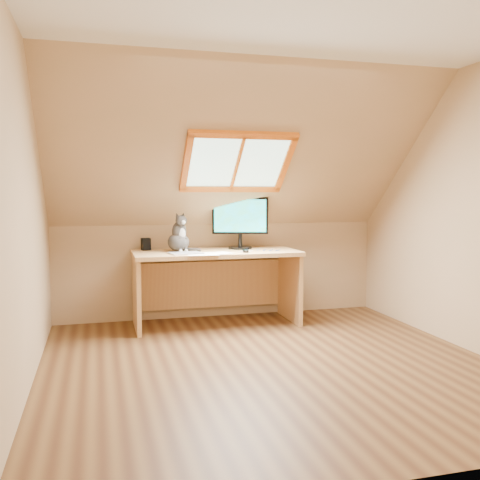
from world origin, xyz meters
name	(u,v)px	position (x,y,z in m)	size (l,w,h in m)	color
ground	(271,365)	(0.00, 0.00, 0.00)	(3.50, 3.50, 0.00)	brown
room_shell	(276,180)	(0.00, -0.09, 1.43)	(3.52, 3.52, 2.41)	tan
desk	(215,272)	(-0.13, 1.45, 0.53)	(1.65, 0.72, 0.75)	#DFB36A
monitor	(240,219)	(0.15, 1.51, 1.06)	(0.57, 0.25, 0.54)	black
cat	(179,237)	(-0.50, 1.42, 0.89)	(0.29, 0.32, 0.40)	#403B38
desk_speaker	(146,244)	(-0.81, 1.63, 0.81)	(0.09, 0.09, 0.12)	black
graphics_tablet	(186,253)	(-0.47, 1.19, 0.76)	(0.30, 0.22, 0.01)	#B2B2B7
mouse	(246,251)	(0.11, 1.16, 0.77)	(0.06, 0.11, 0.03)	black
papers	(210,254)	(-0.24, 1.12, 0.76)	(0.35, 0.30, 0.01)	white
cables	(259,251)	(0.29, 1.26, 0.76)	(0.51, 0.26, 0.01)	silver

